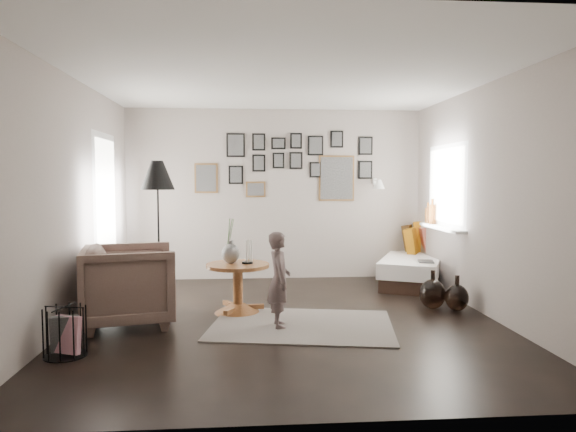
{
  "coord_description": "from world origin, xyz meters",
  "views": [
    {
      "loc": [
        -0.42,
        -5.48,
        1.52
      ],
      "look_at": [
        0.05,
        0.5,
        1.1
      ],
      "focal_mm": 32.0,
      "sensor_mm": 36.0,
      "label": 1
    }
  ],
  "objects": [
    {
      "name": "candles",
      "position": [
        -0.43,
        0.35,
        0.7
      ],
      "size": [
        0.12,
        0.12,
        0.27
      ],
      "color": "black",
      "rests_on": "pedestal_table"
    },
    {
      "name": "wall_back",
      "position": [
        0.0,
        2.4,
        1.3
      ],
      "size": [
        4.5,
        0.0,
        4.5
      ],
      "primitive_type": "plane",
      "rotation": [
        1.57,
        0.0,
        0.0
      ],
      "color": "#A0948C",
      "rests_on": "ground"
    },
    {
      "name": "wall_front",
      "position": [
        0.0,
        -2.4,
        1.3
      ],
      "size": [
        4.5,
        0.0,
        4.5
      ],
      "primitive_type": "plane",
      "rotation": [
        -1.57,
        0.0,
        0.0
      ],
      "color": "#A0948C",
      "rests_on": "ground"
    },
    {
      "name": "daybed",
      "position": [
        2.0,
        1.92,
        0.27
      ],
      "size": [
        1.44,
        1.95,
        0.88
      ],
      "rotation": [
        0.0,
        0.0,
        -0.42
      ],
      "color": "black",
      "rests_on": "ground"
    },
    {
      "name": "child",
      "position": [
        -0.1,
        -0.28,
        0.5
      ],
      "size": [
        0.27,
        0.38,
        0.99
      ],
      "primitive_type": "imported",
      "rotation": [
        0.0,
        0.0,
        1.66
      ],
      "color": "brown",
      "rests_on": "ground"
    },
    {
      "name": "demijohn_large",
      "position": [
        1.75,
        0.35,
        0.18
      ],
      "size": [
        0.31,
        0.31,
        0.46
      ],
      "color": "black",
      "rests_on": "ground"
    },
    {
      "name": "floor_lamp",
      "position": [
        -1.51,
        0.87,
        1.51
      ],
      "size": [
        0.41,
        0.41,
        1.76
      ],
      "rotation": [
        0.0,
        0.0,
        0.01
      ],
      "color": "black",
      "rests_on": "ground"
    },
    {
      "name": "gallery_wall",
      "position": [
        0.29,
        2.38,
        1.74
      ],
      "size": [
        2.74,
        0.03,
        1.08
      ],
      "color": "brown",
      "rests_on": "wall_back"
    },
    {
      "name": "rug",
      "position": [
        0.14,
        -0.24,
        0.01
      ],
      "size": [
        2.07,
        1.62,
        0.01
      ],
      "primitive_type": "cube",
      "rotation": [
        0.0,
        0.0,
        -0.18
      ],
      "color": "beige",
      "rests_on": "ground"
    },
    {
      "name": "wall_left",
      "position": [
        -2.25,
        0.0,
        1.3
      ],
      "size": [
        0.0,
        4.8,
        4.8
      ],
      "primitive_type": "plane",
      "rotation": [
        1.57,
        0.0,
        1.57
      ],
      "color": "#A0948C",
      "rests_on": "ground"
    },
    {
      "name": "vase",
      "position": [
        -0.62,
        0.37,
        0.73
      ],
      "size": [
        0.21,
        0.21,
        0.52
      ],
      "color": "black",
      "rests_on": "pedestal_table"
    },
    {
      "name": "wall_right",
      "position": [
        2.25,
        0.0,
        1.3
      ],
      "size": [
        0.0,
        4.8,
        4.8
      ],
      "primitive_type": "plane",
      "rotation": [
        1.57,
        0.0,
        -1.57
      ],
      "color": "#A0948C",
      "rests_on": "ground"
    },
    {
      "name": "magazine_basket",
      "position": [
        -2.0,
        -1.01,
        0.21
      ],
      "size": [
        0.41,
        0.41,
        0.43
      ],
      "rotation": [
        0.0,
        0.0,
        -0.22
      ],
      "color": "black",
      "rests_on": "ground"
    },
    {
      "name": "ceiling",
      "position": [
        0.0,
        0.0,
        2.6
      ],
      "size": [
        4.8,
        4.8,
        0.0
      ],
      "primitive_type": "plane",
      "rotation": [
        3.14,
        0.0,
        0.0
      ],
      "color": "white",
      "rests_on": "wall_back"
    },
    {
      "name": "window_right",
      "position": [
        2.18,
        1.34,
        0.93
      ],
      "size": [
        0.15,
        1.32,
        1.3
      ],
      "color": "white",
      "rests_on": "wall_right"
    },
    {
      "name": "pedestal_table",
      "position": [
        -0.54,
        0.35,
        0.26
      ],
      "size": [
        0.72,
        0.72,
        0.57
      ],
      "rotation": [
        0.0,
        0.0,
        -0.2
      ],
      "color": "brown",
      "rests_on": "ground"
    },
    {
      "name": "armchair",
      "position": [
        -1.66,
        -0.05,
        0.42
      ],
      "size": [
        1.1,
        1.08,
        0.85
      ],
      "primitive_type": "imported",
      "rotation": [
        0.0,
        0.0,
        1.79
      ],
      "color": "brown",
      "rests_on": "ground"
    },
    {
      "name": "demijohn_small",
      "position": [
        2.0,
        0.23,
        0.16
      ],
      "size": [
        0.27,
        0.27,
        0.42
      ],
      "color": "black",
      "rests_on": "ground"
    },
    {
      "name": "wall_sconce",
      "position": [
        1.55,
        2.13,
        1.46
      ],
      "size": [
        0.18,
        0.36,
        0.16
      ],
      "color": "white",
      "rests_on": "wall_back"
    },
    {
      "name": "magazine_on_daybed",
      "position": [
        2.0,
        1.28,
        0.41
      ],
      "size": [
        0.26,
        0.31,
        0.01
      ],
      "primitive_type": "cube",
      "rotation": [
        0.0,
        0.0,
        -0.25
      ],
      "color": "black",
      "rests_on": "daybed"
    },
    {
      "name": "armchair_cushion",
      "position": [
        -1.63,
        -0.0,
        0.48
      ],
      "size": [
        0.45,
        0.46,
        0.17
      ],
      "primitive_type": "cube",
      "rotation": [
        -0.21,
        0.0,
        0.18
      ],
      "color": "silver",
      "rests_on": "armchair"
    },
    {
      "name": "ground",
      "position": [
        0.0,
        0.0,
        0.0
      ],
      "size": [
        4.8,
        4.8,
        0.0
      ],
      "primitive_type": "plane",
      "color": "black",
      "rests_on": "ground"
    },
    {
      "name": "door_left",
      "position": [
        -2.23,
        1.2,
        1.05
      ],
      "size": [
        0.0,
        2.14,
        2.14
      ],
      "color": "white",
      "rests_on": "wall_left"
    }
  ]
}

